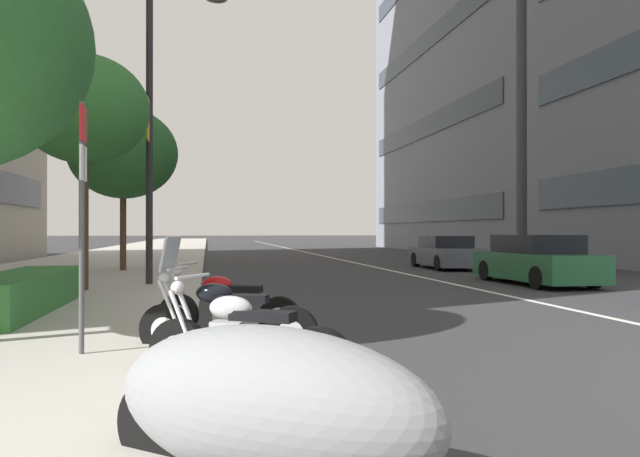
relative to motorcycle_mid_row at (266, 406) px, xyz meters
name	(u,v)px	position (x,y,z in m)	size (l,w,h in m)	color
sidewalk_right_plaza	(125,258)	(30.45, 4.69, -0.47)	(160.00, 8.39, 0.15)	#B2ADA3
lane_centre_stripe	(317,255)	(35.45, -6.70, -0.54)	(110.00, 0.16, 0.01)	silver
motorcycle_mid_row	(266,406)	(0.00, 0.00, 0.00)	(1.96, 2.15, 1.01)	gray
motorcycle_far_end_row	(244,346)	(2.50, -0.03, -0.13)	(1.22, 1.93, 1.10)	black
motorcycle_second_in_row	(224,322)	(4.02, 0.13, -0.10)	(0.94, 2.15, 1.48)	black
motorcycle_under_tarp	(226,309)	(5.51, 0.05, -0.14)	(1.01, 2.05, 1.08)	black
car_far_down_avenue	(536,261)	(12.76, -9.06, 0.13)	(4.65, 1.84, 1.43)	#236038
car_approaching_light	(445,253)	(20.15, -9.29, 0.08)	(4.51, 1.92, 1.34)	#4C515B
parking_sign_by_curb	(82,196)	(3.81, 1.73, 1.40)	(0.32, 0.06, 2.87)	#47494C
street_lamp_with_banners	(161,107)	(13.12, 1.54, 4.29)	(1.26, 2.13, 7.84)	#232326
clipped_hedge_bed	(20,293)	(7.82, 3.52, -0.07)	(4.82, 1.10, 0.66)	#337033
street_tree_far_plaza	(84,110)	(11.65, 3.20, 3.86)	(3.03, 3.03, 5.56)	#473323
street_tree_mid_sidewalk	(123,153)	(19.11, 3.29, 3.77)	(3.82, 3.82, 5.80)	#473323
office_tower_mid_left	(523,12)	(40.30, -23.96, 18.12)	(27.54, 16.21, 37.34)	slate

